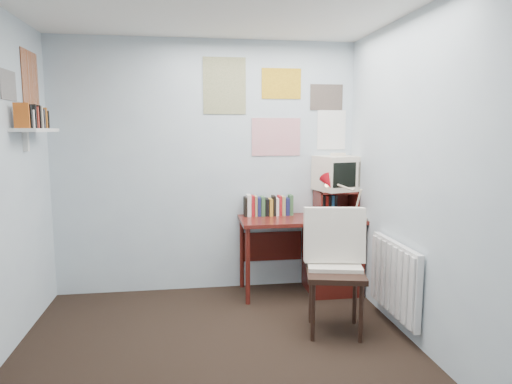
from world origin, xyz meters
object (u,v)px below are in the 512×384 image
crt_tv (338,172)px  wall_shelf (36,130)px  desk_chair (335,274)px  radiator (395,278)px  desk (326,252)px  desk_lamp (362,200)px  tv_riser (335,203)px

crt_tv → wall_shelf: wall_shelf is taller
desk_chair → radiator: bearing=13.4°
desk → desk_chair: size_ratio=1.24×
desk → wall_shelf: bearing=-171.6°
desk_lamp → desk_chair: bearing=-106.4°
desk_lamp → tv_riser: desk_lamp is taller
desk → desk_lamp: desk_lamp is taller
desk_chair → desk_lamp: size_ratio=2.46×
crt_tv → wall_shelf: 2.79m
desk_chair → wall_shelf: bearing=179.6°
desk_lamp → crt_tv: crt_tv is taller
desk_lamp → crt_tv: size_ratio=0.97×
crt_tv → radiator: 1.32m
desk_chair → tv_riser: tv_riser is taller
crt_tv → wall_shelf: size_ratio=0.65×
radiator → wall_shelf: size_ratio=1.29×
desk_chair → wall_shelf: (-2.35, 0.56, 1.14)m
wall_shelf → radiator: bearing=-10.9°
desk_lamp → tv_riser: size_ratio=0.98×
tv_riser → radiator: (0.17, -1.04, -0.47)m
desk_lamp → wall_shelf: size_ratio=0.63×
desk → wall_shelf: 2.87m
crt_tv → tv_riser: bearing=-155.5°
desk_chair → crt_tv: bearing=84.1°
desk_lamp → crt_tv: 0.45m
desk_lamp → radiator: bearing=-70.5°
radiator → desk: bearing=107.2°
wall_shelf → crt_tv: bearing=10.6°
radiator → desk_lamp: bearing=91.6°
desk → radiator: 0.97m
crt_tv → radiator: crt_tv is taller
desk_chair → radiator: (0.51, 0.01, -0.06)m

